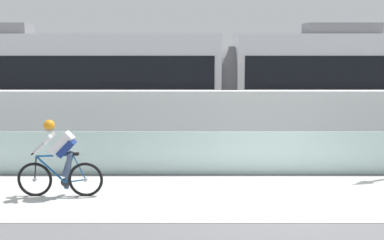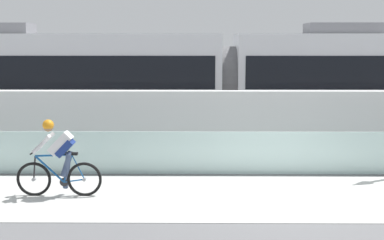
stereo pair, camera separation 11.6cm
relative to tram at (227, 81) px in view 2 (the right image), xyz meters
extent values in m
plane|color=slate|center=(0.68, -6.85, -1.89)|extent=(200.00, 200.00, 0.00)
cube|color=silver|center=(0.68, -6.85, -1.89)|extent=(32.00, 3.20, 0.01)
cube|color=silver|center=(0.68, -5.00, -1.37)|extent=(32.00, 0.05, 1.04)
cube|color=white|center=(0.68, -3.20, -0.96)|extent=(32.00, 0.36, 1.86)
cube|color=#595654|center=(0.68, -0.72, -1.89)|extent=(32.00, 0.08, 0.01)
cube|color=#595654|center=(0.68, 0.72, -1.89)|extent=(32.00, 0.08, 0.01)
cube|color=silver|center=(-5.74, 0.00, 0.01)|extent=(11.00, 2.50, 3.10)
cube|color=black|center=(-5.74, 0.00, 0.36)|extent=(10.56, 2.54, 1.04)
cube|color=red|center=(-5.74, 0.00, -1.36)|extent=(10.78, 2.53, 0.28)
cube|color=#232326|center=(-2.22, 0.00, -1.53)|extent=(1.40, 1.88, 0.20)
cylinder|color=black|center=(-2.22, -0.72, -1.59)|extent=(0.60, 0.10, 0.60)
cylinder|color=black|center=(-2.22, 0.72, -1.59)|extent=(0.60, 0.10, 0.60)
cube|color=slate|center=(3.78, 0.00, 1.74)|extent=(2.40, 1.10, 0.36)
cube|color=#232326|center=(2.24, 0.00, -1.53)|extent=(1.40, 1.88, 0.20)
cylinder|color=black|center=(2.24, -0.72, -1.59)|extent=(0.60, 0.10, 0.60)
cylinder|color=black|center=(2.24, 0.72, -1.59)|extent=(0.60, 0.10, 0.60)
cylinder|color=#59595B|center=(0.01, 0.00, 0.01)|extent=(0.60, 2.30, 2.30)
torus|color=black|center=(-4.40, -6.85, -1.53)|extent=(0.72, 0.06, 0.72)
cylinder|color=#99999E|center=(-4.40, -6.85, -1.53)|extent=(0.07, 0.10, 0.07)
torus|color=black|center=(-3.35, -6.85, -1.53)|extent=(0.72, 0.06, 0.72)
cylinder|color=#99999E|center=(-3.35, -6.85, -1.53)|extent=(0.07, 0.10, 0.07)
cylinder|color=#144C8C|center=(-4.06, -6.85, -1.32)|extent=(0.60, 0.04, 0.58)
cylinder|color=#144C8C|center=(-3.68, -6.85, -1.30)|extent=(0.22, 0.04, 0.59)
cylinder|color=#144C8C|center=(-3.97, -6.85, -1.03)|extent=(0.76, 0.04, 0.07)
cylinder|color=#144C8C|center=(-3.56, -6.85, -1.56)|extent=(0.43, 0.03, 0.09)
cylinder|color=#144C8C|center=(-3.47, -6.85, -1.27)|extent=(0.27, 0.02, 0.53)
cylinder|color=black|center=(-4.37, -6.85, -1.29)|extent=(0.08, 0.03, 0.49)
cube|color=black|center=(-3.59, -6.85, -0.99)|extent=(0.24, 0.10, 0.05)
cylinder|color=black|center=(-4.35, -6.85, -0.94)|extent=(0.03, 0.58, 0.03)
cylinder|color=#262628|center=(-3.77, -6.85, -1.59)|extent=(0.18, 0.02, 0.18)
cube|color=silver|center=(-3.81, -6.85, -0.78)|extent=(0.50, 0.28, 0.51)
cube|color=navy|center=(-3.72, -6.85, -0.87)|extent=(0.38, 0.30, 0.38)
sphere|color=#997051|center=(-4.05, -6.85, -0.43)|extent=(0.20, 0.20, 0.20)
sphere|color=orange|center=(-4.05, -6.85, -0.40)|extent=(0.23, 0.23, 0.23)
cylinder|color=silver|center=(-4.17, -6.85, -0.77)|extent=(0.44, 0.41, 0.41)
cylinder|color=silver|center=(-4.17, -6.85, -0.77)|extent=(0.44, 0.41, 0.41)
cylinder|color=#384766|center=(-3.70, -6.85, -1.35)|extent=(0.29, 0.33, 0.80)
cylinder|color=#384766|center=(-3.70, -6.85, -1.21)|extent=(0.29, 0.33, 0.54)
camera|label=1|loc=(-1.15, -16.96, 1.23)|focal=47.31mm
camera|label=2|loc=(-1.04, -16.96, 1.23)|focal=47.31mm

